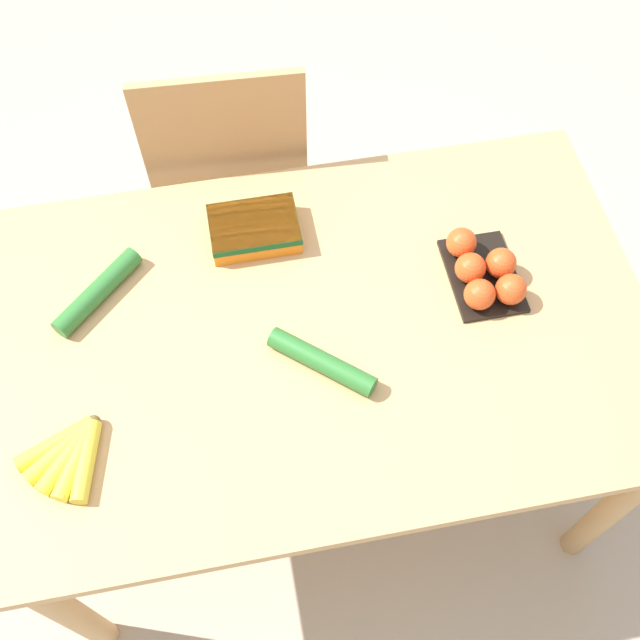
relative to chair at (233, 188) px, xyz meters
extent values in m
plane|color=#B7A88E|center=(0.13, -0.62, -0.51)|extent=(12.00, 12.00, 0.00)
cube|color=tan|center=(0.13, -0.62, 0.23)|extent=(1.39, 0.88, 0.03)
cylinder|color=tan|center=(-0.51, -1.00, -0.15)|extent=(0.06, 0.06, 0.72)
cylinder|color=tan|center=(0.76, -1.00, -0.15)|extent=(0.06, 0.06, 0.72)
cylinder|color=tan|center=(-0.51, -0.24, -0.15)|extent=(0.06, 0.06, 0.72)
cylinder|color=tan|center=(0.76, -0.24, -0.15)|extent=(0.06, 0.06, 0.72)
cube|color=tan|center=(0.00, 0.07, -0.06)|extent=(0.44, 0.42, 0.03)
cube|color=tan|center=(-0.01, -0.12, 0.22)|extent=(0.39, 0.04, 0.53)
cylinder|color=tan|center=(0.19, 0.23, -0.29)|extent=(0.04, 0.04, 0.43)
cylinder|color=tan|center=(-0.17, 0.25, -0.29)|extent=(0.04, 0.04, 0.43)
cylinder|color=tan|center=(0.17, -0.10, -0.29)|extent=(0.04, 0.04, 0.43)
cylinder|color=tan|center=(-0.18, -0.09, -0.29)|extent=(0.04, 0.04, 0.43)
sphere|color=brown|center=(-0.34, -0.76, 0.26)|extent=(0.03, 0.03, 0.03)
cylinder|color=yellow|center=(-0.41, -0.79, 0.26)|extent=(0.16, 0.09, 0.03)
cylinder|color=yellow|center=(-0.40, -0.80, 0.26)|extent=(0.14, 0.12, 0.03)
cylinder|color=yellow|center=(-0.39, -0.82, 0.26)|extent=(0.12, 0.14, 0.03)
cylinder|color=yellow|center=(-0.37, -0.83, 0.26)|extent=(0.10, 0.15, 0.03)
cylinder|color=yellow|center=(-0.35, -0.83, 0.26)|extent=(0.06, 0.16, 0.03)
cube|color=black|center=(0.49, -0.56, 0.25)|extent=(0.14, 0.21, 0.01)
sphere|color=#DB4C1E|center=(0.46, -0.63, 0.29)|extent=(0.07, 0.07, 0.07)
sphere|color=#DB4C1E|center=(0.53, -0.63, 0.29)|extent=(0.07, 0.07, 0.07)
sphere|color=#DB4C1E|center=(0.46, -0.56, 0.29)|extent=(0.07, 0.07, 0.07)
sphere|color=#DB4C1E|center=(0.53, -0.56, 0.29)|extent=(0.07, 0.07, 0.07)
sphere|color=#DB4C1E|center=(0.46, -0.49, 0.29)|extent=(0.07, 0.07, 0.07)
cube|color=orange|center=(0.03, -0.36, 0.27)|extent=(0.19, 0.14, 0.05)
cube|color=#145123|center=(0.03, -0.36, 0.29)|extent=(0.19, 0.14, 0.02)
cylinder|color=#2D702D|center=(0.11, -0.71, 0.27)|extent=(0.20, 0.18, 0.04)
cylinder|color=#2D702D|center=(-0.32, -0.46, 0.27)|extent=(0.19, 0.19, 0.04)
camera|label=1|loc=(-0.02, -1.38, 1.59)|focal=42.00mm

